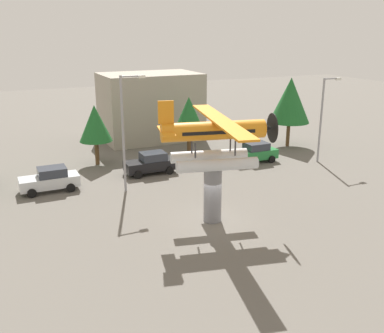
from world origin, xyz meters
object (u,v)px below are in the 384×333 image
at_px(display_pedestal, 213,194).
at_px(car_near_silver, 50,179).
at_px(tree_east, 95,124).
at_px(tree_far_east, 290,100).
at_px(floatplane_monument, 216,139).
at_px(streetlight_secondary, 323,114).
at_px(tree_center_back, 189,115).
at_px(car_far_green, 254,152).
at_px(storefront_building, 150,107).
at_px(car_mid_black, 151,163).
at_px(streetlight_primary, 125,126).

relative_size(display_pedestal, car_near_silver, 0.85).
relative_size(tree_east, tree_far_east, 0.76).
xyz_separation_m(floatplane_monument, streetlight_secondary, (14.58, 7.48, -0.90)).
bearing_deg(tree_far_east, car_near_silver, -171.77).
bearing_deg(display_pedestal, floatplane_monument, -12.99).
xyz_separation_m(display_pedestal, floatplane_monument, (0.13, -0.03, 3.46)).
relative_size(display_pedestal, floatplane_monument, 0.34).
relative_size(streetlight_secondary, tree_far_east, 1.08).
xyz_separation_m(floatplane_monument, tree_center_back, (4.71, 14.13, -1.37)).
height_order(car_far_green, tree_center_back, tree_center_back).
distance_m(tree_center_back, tree_far_east, 10.68).
relative_size(storefront_building, tree_far_east, 1.46).
xyz_separation_m(floatplane_monument, car_mid_black, (-0.34, 10.56, -4.36)).
relative_size(car_mid_black, car_far_green, 1.00).
xyz_separation_m(streetlight_secondary, tree_center_back, (-9.87, 6.66, -0.48)).
bearing_deg(display_pedestal, car_mid_black, 91.17).
height_order(car_near_silver, tree_far_east, tree_far_east).
height_order(display_pedestal, tree_center_back, tree_center_back).
bearing_deg(tree_center_back, car_far_green, -44.55).
relative_size(tree_center_back, tree_far_east, 0.80).
distance_m(floatplane_monument, tree_far_east, 20.24).
distance_m(car_near_silver, streetlight_secondary, 23.42).
xyz_separation_m(tree_east, tree_center_back, (8.47, -0.83, 0.22)).
bearing_deg(car_far_green, floatplane_monument, 46.96).
bearing_deg(car_near_silver, floatplane_monument, 130.90).
distance_m(tree_east, tree_center_back, 8.52).
relative_size(car_far_green, tree_east, 0.80).
bearing_deg(tree_far_east, streetlight_primary, -162.59).
relative_size(car_mid_black, tree_east, 0.80).
bearing_deg(streetlight_secondary, storefront_building, 126.53).
relative_size(floatplane_monument, tree_center_back, 1.87).
distance_m(display_pedestal, tree_east, 15.49).
xyz_separation_m(streetlight_secondary, tree_east, (-18.35, 7.49, -0.69)).
height_order(floatplane_monument, car_near_silver, floatplane_monument).
distance_m(display_pedestal, car_far_green, 13.48).
bearing_deg(tree_far_east, display_pedestal, -139.53).
distance_m(floatplane_monument, car_near_silver, 13.64).
height_order(display_pedestal, streetlight_secondary, streetlight_secondary).
height_order(display_pedestal, streetlight_primary, streetlight_primary).
relative_size(car_near_silver, tree_center_back, 0.76).
relative_size(car_far_green, tree_center_back, 0.76).
bearing_deg(tree_center_back, car_mid_black, -144.71).
bearing_deg(streetlight_secondary, car_mid_black, 168.35).
bearing_deg(tree_east, streetlight_secondary, -22.21).
relative_size(car_near_silver, streetlight_primary, 0.50).
relative_size(car_far_green, streetlight_primary, 0.50).
bearing_deg(tree_east, display_pedestal, -76.33).
bearing_deg(tree_center_back, streetlight_primary, -139.85).
relative_size(car_near_silver, car_mid_black, 1.00).
bearing_deg(tree_center_back, storefront_building, 96.56).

